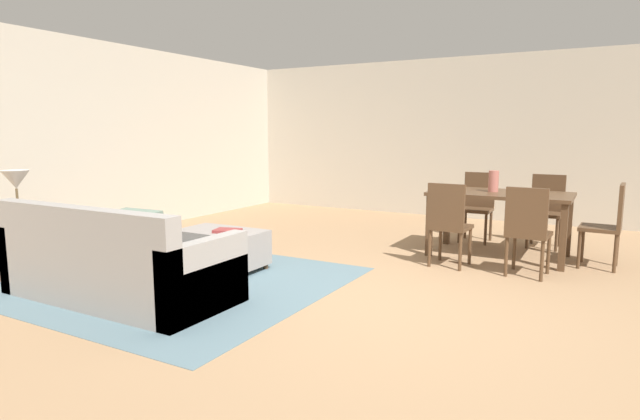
{
  "coord_description": "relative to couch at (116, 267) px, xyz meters",
  "views": [
    {
      "loc": [
        1.8,
        -4.0,
        1.46
      ],
      "look_at": [
        -0.99,
        0.96,
        0.61
      ],
      "focal_mm": 29.39,
      "sensor_mm": 36.0,
      "label": 1
    }
  ],
  "objects": [
    {
      "name": "ground_plane",
      "position": [
        1.95,
        0.99,
        -0.29
      ],
      "size": [
        10.8,
        10.8,
        0.0
      ],
      "primitive_type": "plane",
      "color": "#9E7A56"
    },
    {
      "name": "wall_back",
      "position": [
        1.95,
        5.99,
        1.06
      ],
      "size": [
        9.0,
        0.12,
        2.7
      ],
      "primitive_type": "cube",
      "color": "#BCB2A0",
      "rests_on": "ground_plane"
    },
    {
      "name": "wall_left",
      "position": [
        -2.55,
        1.49,
        1.06
      ],
      "size": [
        0.12,
        11.0,
        2.7
      ],
      "primitive_type": "cube",
      "color": "#BCB2A0",
      "rests_on": "ground_plane"
    },
    {
      "name": "area_rug",
      "position": [
        0.07,
        0.65,
        -0.28
      ],
      "size": [
        3.0,
        2.8,
        0.01
      ],
      "primitive_type": "cube",
      "color": "slate",
      "rests_on": "ground_plane"
    },
    {
      "name": "couch",
      "position": [
        0.0,
        0.0,
        0.0
      ],
      "size": [
        2.1,
        0.94,
        0.86
      ],
      "color": "gray",
      "rests_on": "ground_plane"
    },
    {
      "name": "ottoman_table",
      "position": [
        0.15,
        1.25,
        -0.05
      ],
      "size": [
        0.92,
        0.54,
        0.42
      ],
      "color": "gray",
      "rests_on": "ground_plane"
    },
    {
      "name": "side_table",
      "position": [
        -1.35,
        -0.02,
        0.16
      ],
      "size": [
        0.4,
        0.4,
        0.56
      ],
      "color": "brown",
      "rests_on": "ground_plane"
    },
    {
      "name": "table_lamp",
      "position": [
        -1.35,
        -0.02,
        0.69
      ],
      "size": [
        0.26,
        0.26,
        0.52
      ],
      "color": "brown",
      "rests_on": "side_table"
    },
    {
      "name": "dining_table",
      "position": [
        2.61,
        3.31,
        0.37
      ],
      "size": [
        1.56,
        0.88,
        0.76
      ],
      "color": "#513823",
      "rests_on": "ground_plane"
    },
    {
      "name": "dining_chair_near_left",
      "position": [
        2.23,
        2.5,
        0.23
      ],
      "size": [
        0.42,
        0.42,
        0.92
      ],
      "color": "#513823",
      "rests_on": "ground_plane"
    },
    {
      "name": "dining_chair_near_right",
      "position": [
        3.04,
        2.5,
        0.23
      ],
      "size": [
        0.43,
        0.43,
        0.92
      ],
      "color": "#513823",
      "rests_on": "ground_plane"
    },
    {
      "name": "dining_chair_far_left",
      "position": [
        2.19,
        4.09,
        0.23
      ],
      "size": [
        0.4,
        0.4,
        0.92
      ],
      "color": "#513823",
      "rests_on": "ground_plane"
    },
    {
      "name": "dining_chair_far_right",
      "position": [
        3.04,
        4.15,
        0.23
      ],
      "size": [
        0.41,
        0.41,
        0.92
      ],
      "color": "#513823",
      "rests_on": "ground_plane"
    },
    {
      "name": "dining_chair_head_east",
      "position": [
        3.75,
        3.29,
        0.23
      ],
      "size": [
        0.42,
        0.42,
        0.92
      ],
      "color": "#513823",
      "rests_on": "ground_plane"
    },
    {
      "name": "vase_centerpiece",
      "position": [
        2.52,
        3.35,
        0.6
      ],
      "size": [
        0.12,
        0.12,
        0.25
      ],
      "primitive_type": "cylinder",
      "color": "#B26659",
      "rests_on": "dining_table"
    },
    {
      "name": "book_on_ottoman",
      "position": [
        0.28,
        1.19,
        0.15
      ],
      "size": [
        0.3,
        0.26,
        0.03
      ],
      "primitive_type": "cube",
      "rotation": [
        0.0,
        0.0,
        0.28
      ],
      "color": "maroon",
      "rests_on": "ottoman_table"
    }
  ]
}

